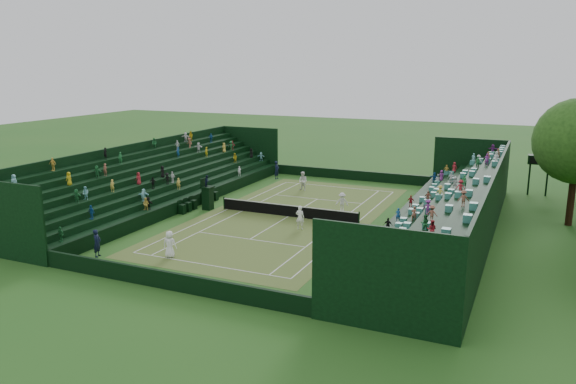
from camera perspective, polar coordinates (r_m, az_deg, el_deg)
The scene contains 18 objects.
ground at distance 44.12m, azimuth 0.00°, elevation -2.53°, with size 160.00×160.00×0.00m, color #265D1D.
court_surface at distance 44.12m, azimuth 0.00°, elevation -2.53°, with size 12.97×26.77×0.01m, color #336521.
perimeter_wall_north at distance 58.49m, azimuth 6.36°, elevation 1.74°, with size 17.17×0.20×1.00m, color black.
perimeter_wall_south at distance 30.88m, azimuth -12.24°, elevation -8.75°, with size 17.17×0.20×1.00m, color black.
perimeter_wall_east at distance 41.39m, azimuth 10.81°, elevation -3.09°, with size 0.20×31.77×1.00m, color black.
perimeter_wall_west at distance 47.97m, azimuth -9.30°, elevation -0.83°, with size 0.20×31.77×1.00m, color black.
north_grandstand at distance 40.42m, azimuth 16.64°, elevation -2.26°, with size 6.60×32.00×4.90m.
south_grandstand at distance 50.12m, azimuth -13.34°, elevation 0.81°, with size 6.60×32.00×4.90m.
tennis_net at distance 43.98m, azimuth 0.00°, elevation -1.87°, with size 11.67×0.10×1.06m.
scoreboard_tower at distance 55.51m, azimuth 24.20°, elevation 2.85°, with size 2.00×1.00×3.70m.
umpire_chair at distance 46.54m, azimuth -8.18°, elevation -0.28°, with size 0.92×0.92×2.89m.
courtside_chairs at distance 47.68m, azimuth -9.01°, elevation -1.00°, with size 0.51×5.48×1.11m.
player_near_west at distance 35.55m, azimuth -11.93°, elevation -5.22°, with size 0.83×0.54×1.70m, color white.
player_near_east at distance 40.63m, azimuth 1.23°, elevation -2.60°, with size 0.64×0.42×1.76m, color white.
player_far_west at distance 53.05m, azimuth 1.53°, elevation 1.11°, with size 0.88×0.69×1.81m, color white.
player_far_east at distance 45.70m, azimuth 5.51°, elevation -1.03°, with size 1.02×0.59×1.57m, color white.
line_judge_north at distance 58.48m, azimuth -1.15°, elevation 2.25°, with size 0.68×0.45×1.87m, color black.
line_judge_south at distance 36.92m, azimuth -18.83°, elevation -4.93°, with size 0.64×0.42×1.74m, color black.
Camera 1 is at (17.33, -38.84, 11.73)m, focal length 35.00 mm.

